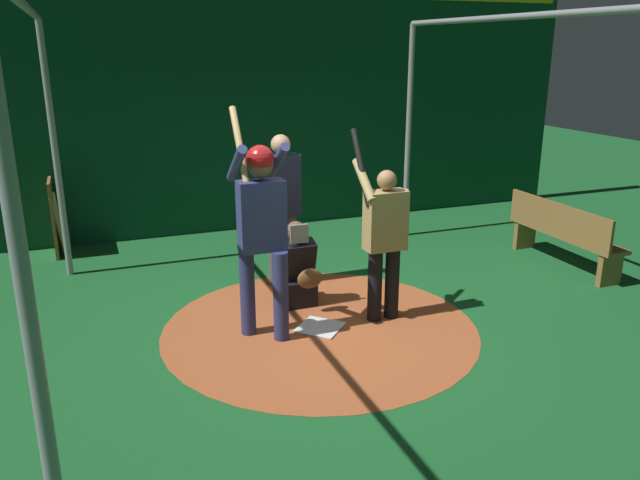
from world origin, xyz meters
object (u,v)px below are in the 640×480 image
(umpire, at_px, (282,202))
(home_plate, at_px, (320,327))
(bench, at_px, (562,233))
(bat_rack, at_px, (56,216))
(batter, at_px, (261,222))
(visitor, at_px, (384,235))
(catcher, at_px, (297,272))

(umpire, bearing_deg, home_plate, -1.54)
(umpire, height_order, bench, umpire)
(bat_rack, bearing_deg, batter, 27.94)
(home_plate, xyz_separation_m, umpire, (-1.35, 0.04, 1.01))
(batter, distance_m, visitor, 1.31)
(umpire, bearing_deg, batter, -25.18)
(visitor, xyz_separation_m, bat_rack, (-3.72, -3.23, -0.43))
(home_plate, bearing_deg, bench, 100.39)
(batter, xyz_separation_m, umpire, (-1.31, 0.62, -0.15))
(batter, xyz_separation_m, catcher, (-0.63, 0.56, -0.80))
(catcher, height_order, visitor, visitor)
(bat_rack, bearing_deg, visitor, 41.03)
(batter, height_order, bench, batter)
(umpire, distance_m, bat_rack, 3.53)
(home_plate, relative_size, bench, 0.23)
(batter, distance_m, catcher, 1.16)
(home_plate, relative_size, batter, 0.19)
(home_plate, distance_m, catcher, 0.77)
(bat_rack, xyz_separation_m, bench, (3.05, 6.16, -0.05))
(catcher, xyz_separation_m, umpire, (-0.68, 0.05, 0.64))
(visitor, bearing_deg, batter, -91.78)
(home_plate, xyz_separation_m, bench, (-0.67, 3.63, 0.44))
(umpire, xyz_separation_m, visitor, (1.35, 0.67, -0.10))
(catcher, xyz_separation_m, bat_rack, (-3.04, -2.51, 0.11))
(home_plate, xyz_separation_m, catcher, (-0.67, -0.02, 0.37))
(home_plate, height_order, batter, batter)
(batter, xyz_separation_m, bench, (-0.62, 4.21, -0.73))
(catcher, height_order, bench, catcher)
(batter, bearing_deg, bench, 98.42)
(batter, bearing_deg, visitor, 88.22)
(batter, bearing_deg, umpire, 154.82)
(bench, bearing_deg, home_plate, -79.61)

